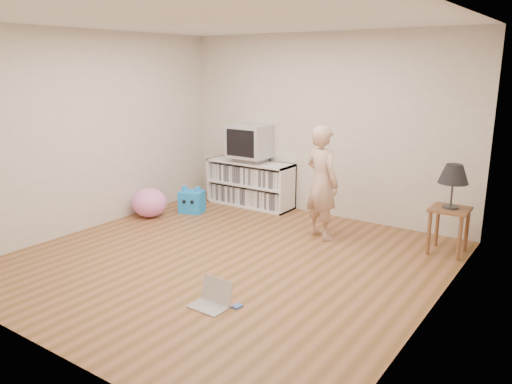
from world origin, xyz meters
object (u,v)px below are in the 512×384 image
object	(u,v)px
table_lamp	(454,175)
laptop	(213,299)
person	(322,183)
crt_tv	(250,141)
media_unit	(251,183)
plush_blue	(192,201)
dvd_deck	(250,159)
plush_pink	(150,203)
side_table	(449,219)

from	to	relation	value
table_lamp	laptop	bearing A→B (deg)	-118.74
laptop	person	bearing A→B (deg)	92.45
crt_tv	laptop	world-z (taller)	crt_tv
media_unit	plush_blue	xyz separation A→B (m)	(-0.50, -0.83, -0.18)
crt_tv	plush_blue	xyz separation A→B (m)	(-0.50, -0.82, -0.85)
media_unit	dvd_deck	world-z (taller)	dvd_deck
media_unit	crt_tv	xyz separation A→B (m)	(0.00, -0.02, 0.67)
dvd_deck	plush_pink	bearing A→B (deg)	-122.27
crt_tv	plush_blue	world-z (taller)	crt_tv
side_table	table_lamp	xyz separation A→B (m)	(0.00, 0.00, 0.53)
dvd_deck	plush_blue	world-z (taller)	dvd_deck
media_unit	plush_pink	xyz separation A→B (m)	(-0.85, -1.36, -0.14)
plush_blue	person	bearing A→B (deg)	-16.87
laptop	plush_blue	xyz separation A→B (m)	(-2.17, 2.14, 0.10)
table_lamp	plush_blue	xyz separation A→B (m)	(-3.59, -0.45, -0.77)
person	side_table	bearing A→B (deg)	-144.71
dvd_deck	plush_pink	world-z (taller)	dvd_deck
dvd_deck	table_lamp	size ratio (longest dim) A/B	0.87
table_lamp	person	distance (m)	1.54
side_table	plush_blue	bearing A→B (deg)	-172.87
media_unit	side_table	xyz separation A→B (m)	(3.09, -0.39, 0.07)
plush_pink	side_table	bearing A→B (deg)	13.85
dvd_deck	plush_pink	size ratio (longest dim) A/B	0.91
laptop	plush_blue	world-z (taller)	plush_blue
table_lamp	laptop	size ratio (longest dim) A/B	1.47
side_table	plush_pink	xyz separation A→B (m)	(-3.94, -0.97, -0.21)
person	plush_pink	size ratio (longest dim) A/B	2.91
table_lamp	person	size ratio (longest dim) A/B	0.36
crt_tv	plush_pink	distance (m)	1.78
plush_pink	media_unit	bearing A→B (deg)	58.03
crt_tv	plush_blue	bearing A→B (deg)	-121.43
side_table	person	world-z (taller)	person
dvd_deck	table_lamp	distance (m)	3.12
side_table	person	xyz separation A→B (m)	(-1.48, -0.36, 0.30)
person	laptop	distance (m)	2.33
table_lamp	media_unit	bearing A→B (deg)	172.89
media_unit	plush_pink	size ratio (longest dim) A/B	2.82
crt_tv	plush_pink	world-z (taller)	crt_tv
plush_blue	plush_pink	bearing A→B (deg)	-143.05
laptop	plush_pink	size ratio (longest dim) A/B	0.71
side_table	crt_tv	bearing A→B (deg)	173.24
media_unit	dvd_deck	distance (m)	0.39
dvd_deck	laptop	bearing A→B (deg)	-60.56
crt_tv	plush_pink	size ratio (longest dim) A/B	1.21
side_table	media_unit	bearing A→B (deg)	172.89
crt_tv	laptop	size ratio (longest dim) A/B	1.72
media_unit	table_lamp	world-z (taller)	table_lamp
media_unit	plush_blue	world-z (taller)	media_unit
person	laptop	xyz separation A→B (m)	(0.06, -2.23, -0.66)
laptop	plush_pink	distance (m)	3.00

